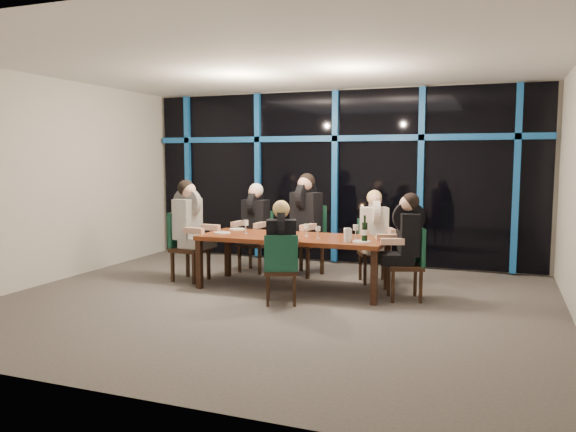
% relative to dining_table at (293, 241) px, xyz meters
% --- Properties ---
extents(room, '(7.04, 7.00, 3.02)m').
position_rel_dining_table_xyz_m(room, '(0.00, -0.80, 1.34)').
color(room, '#5E5853').
rests_on(room, ground).
extents(window_wall, '(6.86, 0.43, 2.94)m').
position_rel_dining_table_xyz_m(window_wall, '(0.01, 2.13, 0.87)').
color(window_wall, black).
rests_on(window_wall, ground).
extents(dining_table, '(2.60, 1.00, 0.75)m').
position_rel_dining_table_xyz_m(dining_table, '(0.00, 0.00, 0.00)').
color(dining_table, brown).
rests_on(dining_table, ground).
extents(chair_far_left, '(0.48, 0.48, 0.97)m').
position_rel_dining_table_xyz_m(chair_far_left, '(-0.99, 1.00, -0.14)').
color(chair_far_left, black).
rests_on(chair_far_left, ground).
extents(chair_far_mid, '(0.62, 0.62, 1.09)m').
position_rel_dining_table_xyz_m(chair_far_mid, '(-0.14, 1.05, -0.08)').
color(chair_far_mid, black).
rests_on(chair_far_mid, ground).
extents(chair_far_right, '(0.57, 0.57, 0.93)m').
position_rel_dining_table_xyz_m(chair_far_right, '(0.94, 0.89, -0.16)').
color(chair_far_right, black).
rests_on(chair_far_right, ground).
extents(chair_end_left, '(0.51, 0.51, 1.03)m').
position_rel_dining_table_xyz_m(chair_end_left, '(-1.71, -0.03, -0.11)').
color(chair_end_left, black).
rests_on(chair_end_left, ground).
extents(chair_end_right, '(0.56, 0.56, 0.95)m').
position_rel_dining_table_xyz_m(chair_end_right, '(1.63, -0.01, -0.15)').
color(chair_end_right, black).
rests_on(chair_end_right, ground).
extents(chair_near_mid, '(0.53, 0.53, 0.89)m').
position_rel_dining_table_xyz_m(chair_near_mid, '(0.15, -0.84, -0.18)').
color(chair_near_mid, black).
rests_on(chair_near_mid, ground).
extents(diner_far_left, '(0.50, 0.62, 0.95)m').
position_rel_dining_table_xyz_m(diner_far_left, '(-1.00, 0.92, 0.25)').
color(diner_far_left, black).
rests_on(diner_far_left, ground).
extents(diner_far_mid, '(0.63, 0.73, 1.06)m').
position_rel_dining_table_xyz_m(diner_far_mid, '(-0.16, 0.96, 0.35)').
color(diner_far_mid, black).
rests_on(diner_far_mid, ground).
extents(diner_far_right, '(0.59, 0.64, 0.90)m').
position_rel_dining_table_xyz_m(diner_far_right, '(0.97, 0.82, 0.21)').
color(diner_far_right, silver).
rests_on(diner_far_right, ground).
extents(diner_end_left, '(0.66, 0.53, 1.00)m').
position_rel_dining_table_xyz_m(diner_end_left, '(-1.62, -0.03, 0.30)').
color(diner_end_left, black).
rests_on(diner_end_left, ground).
extents(diner_end_right, '(0.65, 0.57, 0.92)m').
position_rel_dining_table_xyz_m(diner_end_right, '(1.56, -0.04, 0.22)').
color(diner_end_right, black).
rests_on(diner_end_right, ground).
extents(diner_near_mid, '(0.55, 0.61, 0.87)m').
position_rel_dining_table_xyz_m(diner_near_mid, '(0.13, -0.77, 0.17)').
color(diner_near_mid, black).
rests_on(diner_near_mid, ground).
extents(plate_far_left, '(0.24, 0.24, 0.01)m').
position_rel_dining_table_xyz_m(plate_far_left, '(-1.04, 0.36, 0.08)').
color(plate_far_left, white).
rests_on(plate_far_left, dining_table).
extents(plate_far_mid, '(0.24, 0.24, 0.01)m').
position_rel_dining_table_xyz_m(plate_far_mid, '(-0.31, 0.42, 0.08)').
color(plate_far_mid, white).
rests_on(plate_far_mid, dining_table).
extents(plate_far_right, '(0.24, 0.24, 0.01)m').
position_rel_dining_table_xyz_m(plate_far_right, '(1.21, 0.31, 0.08)').
color(plate_far_right, white).
rests_on(plate_far_right, dining_table).
extents(plate_end_left, '(0.24, 0.24, 0.01)m').
position_rel_dining_table_xyz_m(plate_end_left, '(-1.06, -0.08, 0.08)').
color(plate_end_left, white).
rests_on(plate_end_left, dining_table).
extents(plate_end_right, '(0.24, 0.24, 0.01)m').
position_rel_dining_table_xyz_m(plate_end_right, '(1.02, -0.22, 0.08)').
color(plate_end_right, white).
rests_on(plate_end_right, dining_table).
extents(plate_near_mid, '(0.24, 0.24, 0.01)m').
position_rel_dining_table_xyz_m(plate_near_mid, '(-0.08, -0.24, 0.08)').
color(plate_near_mid, white).
rests_on(plate_near_mid, dining_table).
extents(wine_bottle, '(0.08, 0.08, 0.35)m').
position_rel_dining_table_xyz_m(wine_bottle, '(1.05, -0.18, 0.20)').
color(wine_bottle, black).
rests_on(wine_bottle, dining_table).
extents(water_pitcher, '(0.11, 0.10, 0.18)m').
position_rel_dining_table_xyz_m(water_pitcher, '(0.84, -0.23, 0.16)').
color(water_pitcher, silver).
rests_on(water_pitcher, dining_table).
extents(tea_light, '(0.05, 0.05, 0.03)m').
position_rel_dining_table_xyz_m(tea_light, '(-0.08, -0.27, 0.08)').
color(tea_light, '#F79E4A').
rests_on(tea_light, dining_table).
extents(wine_glass_a, '(0.07, 0.07, 0.19)m').
position_rel_dining_table_xyz_m(wine_glass_a, '(-0.23, -0.09, 0.21)').
color(wine_glass_a, silver).
rests_on(wine_glass_a, dining_table).
extents(wine_glass_b, '(0.07, 0.07, 0.17)m').
position_rel_dining_table_xyz_m(wine_glass_b, '(0.17, 0.06, 0.19)').
color(wine_glass_b, silver).
rests_on(wine_glass_b, dining_table).
extents(wine_glass_c, '(0.06, 0.06, 0.16)m').
position_rel_dining_table_xyz_m(wine_glass_c, '(0.39, -0.09, 0.19)').
color(wine_glass_c, silver).
rests_on(wine_glass_c, dining_table).
extents(wine_glass_d, '(0.07, 0.07, 0.19)m').
position_rel_dining_table_xyz_m(wine_glass_d, '(-0.73, 0.01, 0.21)').
color(wine_glass_d, silver).
rests_on(wine_glass_d, dining_table).
extents(wine_glass_e, '(0.07, 0.07, 0.19)m').
position_rel_dining_table_xyz_m(wine_glass_e, '(0.87, 0.08, 0.20)').
color(wine_glass_e, white).
rests_on(wine_glass_e, dining_table).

